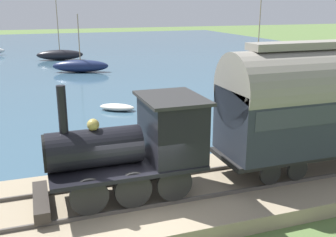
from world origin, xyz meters
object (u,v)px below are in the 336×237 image
at_px(sailboat_navy, 81,66).
at_px(rowboat_off_pier, 175,121).
at_px(passenger_coach, 331,99).
at_px(steam_locomotive, 139,141).
at_px(sailboat_gray, 257,67).
at_px(rowboat_far_out, 117,107).
at_px(sailboat_black, 60,55).

xyz_separation_m(sailboat_navy, rowboat_off_pier, (-19.15, -2.69, -0.41)).
height_order(passenger_coach, sailboat_navy, sailboat_navy).
bearing_deg(steam_locomotive, sailboat_gray, -39.05).
distance_m(passenger_coach, sailboat_navy, 28.22).
relative_size(steam_locomotive, sailboat_gray, 0.69).
bearing_deg(sailboat_navy, steam_locomotive, -165.15).
xyz_separation_m(sailboat_navy, rowboat_far_out, (-15.28, -0.31, -0.40)).
bearing_deg(steam_locomotive, sailboat_black, -0.52).
bearing_deg(passenger_coach, sailboat_gray, -25.59).
bearing_deg(rowboat_off_pier, steam_locomotive, 130.44).
xyz_separation_m(rowboat_far_out, rowboat_off_pier, (-3.87, -2.38, -0.01)).
relative_size(steam_locomotive, rowboat_off_pier, 2.53).
distance_m(sailboat_black, rowboat_off_pier, 29.04).
distance_m(rowboat_far_out, rowboat_off_pier, 4.55).
distance_m(sailboat_gray, rowboat_far_out, 18.03).
bearing_deg(sailboat_navy, rowboat_off_pier, -153.94).
xyz_separation_m(sailboat_gray, sailboat_black, (15.75, 17.04, 0.04)).
distance_m(passenger_coach, rowboat_off_pier, 9.34).
bearing_deg(passenger_coach, sailboat_black, 10.33).
relative_size(sailboat_black, sailboat_navy, 1.34).
distance_m(sailboat_gray, sailboat_navy, 16.98).
xyz_separation_m(steam_locomotive, sailboat_black, (37.18, -0.34, -1.70)).
bearing_deg(sailboat_gray, rowboat_far_out, 125.91).
xyz_separation_m(passenger_coach, sailboat_gray, (21.43, -10.26, -2.50)).
xyz_separation_m(sailboat_black, sailboat_navy, (-9.63, -1.20, -0.01)).
bearing_deg(rowboat_far_out, steam_locomotive, -156.00).
xyz_separation_m(sailboat_gray, sailboat_navy, (6.12, 15.84, 0.02)).
height_order(steam_locomotive, passenger_coach, passenger_coach).
xyz_separation_m(steam_locomotive, rowboat_off_pier, (8.40, -4.24, -2.13)).
relative_size(passenger_coach, rowboat_far_out, 3.53).
height_order(sailboat_navy, rowboat_off_pier, sailboat_navy).
relative_size(passenger_coach, sailboat_navy, 1.52).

